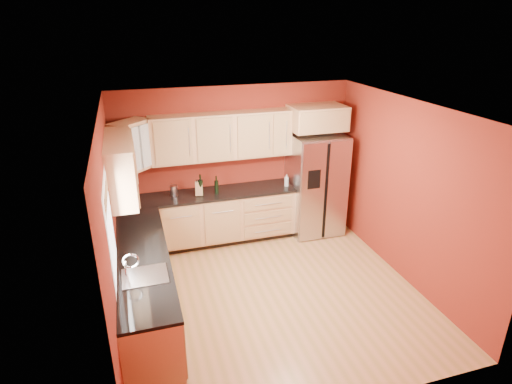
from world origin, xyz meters
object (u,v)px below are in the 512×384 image
at_px(knife_block, 199,188).
at_px(soap_dispenser, 286,180).
at_px(wine_bottle_a, 201,185).
at_px(refrigerator, 315,184).
at_px(canister_left, 174,191).

bearing_deg(knife_block, soap_dispenser, 10.05).
distance_m(wine_bottle_a, knife_block, 0.07).
bearing_deg(refrigerator, knife_block, 178.98).
height_order(canister_left, soap_dispenser, soap_dispenser).
height_order(wine_bottle_a, knife_block, wine_bottle_a).
xyz_separation_m(wine_bottle_a, knife_block, (-0.02, 0.01, -0.06)).
height_order(knife_block, soap_dispenser, knife_block).
relative_size(knife_block, soap_dispenser, 1.14).
height_order(refrigerator, canister_left, refrigerator).
bearing_deg(soap_dispenser, wine_bottle_a, 178.71).
bearing_deg(wine_bottle_a, soap_dispenser, -1.29).
bearing_deg(soap_dispenser, canister_left, 176.97).
xyz_separation_m(refrigerator, wine_bottle_a, (-2.02, 0.02, 0.21)).
relative_size(canister_left, knife_block, 0.83).
height_order(refrigerator, soap_dispenser, refrigerator).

